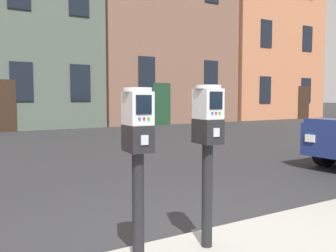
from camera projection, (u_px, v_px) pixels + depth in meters
name	position (u px, v px, depth m)	size (l,w,h in m)	color
parking_meter_near_kerb	(138.00, 144.00, 2.76)	(0.23, 0.26, 1.33)	black
parking_meter_twin_adjacent	(208.00, 136.00, 3.09)	(0.23, 0.26, 1.36)	black
townhouse_brownstone	(6.00, 10.00, 17.69)	(7.38, 6.65, 11.05)	#4C564C
townhouse_cream_stone	(253.00, 20.00, 25.62)	(7.42, 6.22, 13.30)	#B7704C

